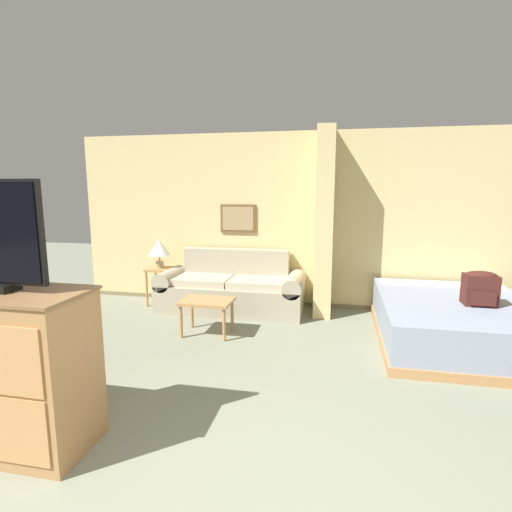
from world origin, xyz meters
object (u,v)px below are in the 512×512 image
(table_lamp, at_px, (159,248))
(tv_dresser, at_px, (6,370))
(bed, at_px, (454,321))
(backpack, at_px, (480,288))
(coffee_table, at_px, (207,305))
(couch, at_px, (232,289))

(table_lamp, height_order, tv_dresser, tv_dresser)
(bed, bearing_deg, tv_dresser, -143.04)
(table_lamp, height_order, backpack, table_lamp)
(coffee_table, distance_m, bed, 2.92)
(table_lamp, relative_size, tv_dresser, 0.38)
(tv_dresser, bearing_deg, couch, 78.50)
(couch, relative_size, bed, 0.98)
(tv_dresser, distance_m, bed, 4.45)
(table_lamp, bearing_deg, backpack, -11.98)
(tv_dresser, distance_m, backpack, 4.52)
(coffee_table, distance_m, table_lamp, 1.65)
(coffee_table, relative_size, tv_dresser, 0.53)
(coffee_table, distance_m, tv_dresser, 2.42)
(coffee_table, relative_size, bed, 0.29)
(couch, distance_m, bed, 2.95)
(coffee_table, relative_size, table_lamp, 1.39)
(couch, distance_m, table_lamp, 1.29)
(coffee_table, xyz_separation_m, bed, (2.90, 0.34, -0.12))
(coffee_table, bearing_deg, bed, 6.72)
(backpack, bearing_deg, tv_dresser, -146.00)
(bed, bearing_deg, couch, 166.36)
(table_lamp, relative_size, backpack, 1.17)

